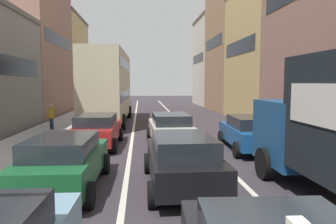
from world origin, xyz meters
TOP-DOWN VIEW (x-y plane):
  - sidewalk_left at (-6.70, 20.00)m, footprint 2.60×64.00m
  - lane_stripe_left at (-1.70, 20.00)m, footprint 0.16×60.00m
  - lane_stripe_right at (1.70, 20.00)m, footprint 0.16×60.00m
  - building_row_right at (9.90, 23.10)m, footprint 7.20×43.90m
  - sedan_centre_lane_second at (-0.09, 6.29)m, footprint 2.11×4.32m
  - wagon_left_lane_second at (-3.35, 6.37)m, footprint 2.15×4.34m
  - hatchback_centre_lane_third at (0.15, 12.37)m, footprint 2.16×4.35m
  - sedan_left_lane_third at (-3.24, 12.26)m, footprint 2.18×4.36m
  - sedan_right_lane_behind_truck at (3.46, 10.89)m, footprint 2.22×4.38m
  - bus_mid_queue_primary at (-3.52, 20.73)m, footprint 3.00×10.56m
  - pedestrian_near_kerb at (-6.56, 17.05)m, footprint 0.34×0.47m

SIDE VIEW (x-z plane):
  - lane_stripe_left at x=-1.70m, z-range 0.00..0.01m
  - lane_stripe_right at x=1.70m, z-range 0.00..0.01m
  - sidewalk_left at x=-6.70m, z-range 0.00..0.14m
  - sedan_centre_lane_second at x=-0.09m, z-range 0.05..1.54m
  - wagon_left_lane_second at x=-3.35m, z-range 0.05..1.54m
  - hatchback_centre_lane_third at x=0.15m, z-range 0.05..1.54m
  - sedan_left_lane_third at x=-3.24m, z-range 0.05..1.54m
  - sedan_right_lane_behind_truck at x=3.46m, z-range 0.05..1.54m
  - pedestrian_near_kerb at x=-6.56m, z-range 0.12..1.78m
  - bus_mid_queue_primary at x=-3.52m, z-range 0.30..5.36m
  - building_row_right at x=9.90m, z-range -1.10..12.94m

